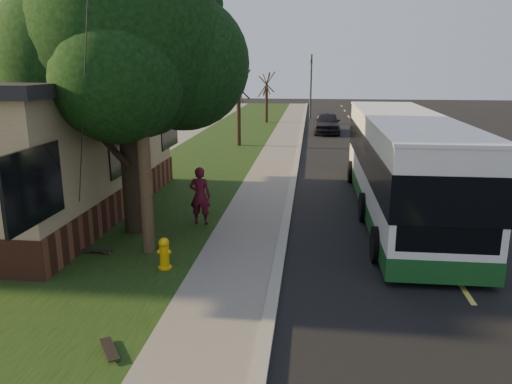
{
  "coord_description": "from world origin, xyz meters",
  "views": [
    {
      "loc": [
        0.7,
        -10.45,
        4.65
      ],
      "look_at": [
        -0.67,
        1.74,
        1.5
      ],
      "focal_mm": 35.0,
      "sensor_mm": 36.0,
      "label": 1
    }
  ],
  "objects_px": {
    "utility_pole": "(139,65)",
    "bare_tree_near": "(239,109)",
    "traffic_signal": "(311,82)",
    "skateboard_spare": "(96,250)",
    "fire_hydrant": "(164,253)",
    "skateboard_main": "(110,349)",
    "transit_bus": "(402,162)",
    "leafy_tree": "(127,44)",
    "bare_tree_far": "(266,98)",
    "distant_car": "(327,122)",
    "skateboarder": "(200,196)",
    "dumpster": "(10,182)"
  },
  "relations": [
    {
      "from": "leafy_tree",
      "to": "skateboarder",
      "type": "bearing_deg",
      "value": 23.14
    },
    {
      "from": "traffic_signal",
      "to": "transit_bus",
      "type": "xyz_separation_m",
      "value": [
        3.03,
        -28.69,
        -1.5
      ]
    },
    {
      "from": "skateboard_main",
      "to": "skateboarder",
      "type": "bearing_deg",
      "value": 90.0
    },
    {
      "from": "fire_hydrant",
      "to": "bare_tree_far",
      "type": "bearing_deg",
      "value": 90.76
    },
    {
      "from": "utility_pole",
      "to": "bare_tree_near",
      "type": "relative_size",
      "value": 2.11
    },
    {
      "from": "bare_tree_near",
      "to": "skateboard_main",
      "type": "height_order",
      "value": "bare_tree_near"
    },
    {
      "from": "bare_tree_far",
      "to": "skateboard_main",
      "type": "height_order",
      "value": "bare_tree_far"
    },
    {
      "from": "fire_hydrant",
      "to": "leafy_tree",
      "type": "xyz_separation_m",
      "value": [
        -1.57,
        2.65,
        4.73
      ]
    },
    {
      "from": "utility_pole",
      "to": "skateboard_main",
      "type": "distance_m",
      "value": 6.42
    },
    {
      "from": "leafy_tree",
      "to": "dumpster",
      "type": "height_order",
      "value": "leafy_tree"
    },
    {
      "from": "fire_hydrant",
      "to": "utility_pole",
      "type": "distance_m",
      "value": 4.37
    },
    {
      "from": "fire_hydrant",
      "to": "transit_bus",
      "type": "relative_size",
      "value": 0.06
    },
    {
      "from": "transit_bus",
      "to": "utility_pole",
      "type": "bearing_deg",
      "value": -147.74
    },
    {
      "from": "skateboarder",
      "to": "bare_tree_near",
      "type": "bearing_deg",
      "value": -83.98
    },
    {
      "from": "skateboard_main",
      "to": "distant_car",
      "type": "relative_size",
      "value": 0.17
    },
    {
      "from": "skateboard_spare",
      "to": "traffic_signal",
      "type": "bearing_deg",
      "value": 81.28
    },
    {
      "from": "utility_pole",
      "to": "skateboarder",
      "type": "xyz_separation_m",
      "value": [
        0.81,
        2.37,
        -3.71
      ]
    },
    {
      "from": "traffic_signal",
      "to": "transit_bus",
      "type": "bearing_deg",
      "value": -83.96
    },
    {
      "from": "skateboard_spare",
      "to": "dumpster",
      "type": "relative_size",
      "value": 0.42
    },
    {
      "from": "traffic_signal",
      "to": "skateboard_spare",
      "type": "xyz_separation_m",
      "value": [
        -5.1,
        -33.24,
        -3.04
      ]
    },
    {
      "from": "transit_bus",
      "to": "dumpster",
      "type": "height_order",
      "value": "transit_bus"
    },
    {
      "from": "traffic_signal",
      "to": "transit_bus",
      "type": "height_order",
      "value": "traffic_signal"
    },
    {
      "from": "skateboard_spare",
      "to": "distant_car",
      "type": "height_order",
      "value": "distant_car"
    },
    {
      "from": "bare_tree_near",
      "to": "dumpster",
      "type": "xyz_separation_m",
      "value": [
        -6.0,
        -12.96,
        -1.39
      ]
    },
    {
      "from": "bare_tree_far",
      "to": "transit_bus",
      "type": "xyz_separation_m",
      "value": [
        6.53,
        -24.69,
        -0.34
      ]
    },
    {
      "from": "skateboarder",
      "to": "distant_car",
      "type": "relative_size",
      "value": 0.39
    },
    {
      "from": "bare_tree_far",
      "to": "traffic_signal",
      "type": "xyz_separation_m",
      "value": [
        3.5,
        4.0,
        1.16
      ]
    },
    {
      "from": "leafy_tree",
      "to": "skateboarder",
      "type": "height_order",
      "value": "leafy_tree"
    },
    {
      "from": "skateboard_main",
      "to": "skateboard_spare",
      "type": "bearing_deg",
      "value": 116.26
    },
    {
      "from": "bare_tree_far",
      "to": "distant_car",
      "type": "relative_size",
      "value": 0.93
    },
    {
      "from": "skateboard_spare",
      "to": "skateboard_main",
      "type": "bearing_deg",
      "value": -63.74
    },
    {
      "from": "bare_tree_far",
      "to": "transit_bus",
      "type": "bearing_deg",
      "value": -75.18
    },
    {
      "from": "bare_tree_near",
      "to": "traffic_signal",
      "type": "bearing_deg",
      "value": 75.96
    },
    {
      "from": "transit_bus",
      "to": "bare_tree_far",
      "type": "bearing_deg",
      "value": 104.82
    },
    {
      "from": "leafy_tree",
      "to": "bare_tree_near",
      "type": "relative_size",
      "value": 1.81
    },
    {
      "from": "utility_pole",
      "to": "bare_tree_near",
      "type": "xyz_separation_m",
      "value": [
        -0.19,
        17.01,
        -2.48
      ]
    },
    {
      "from": "bare_tree_near",
      "to": "skateboarder",
      "type": "xyz_separation_m",
      "value": [
        1.0,
        -14.64,
        -1.23
      ]
    },
    {
      "from": "bare_tree_near",
      "to": "bare_tree_far",
      "type": "distance_m",
      "value": 12.01
    },
    {
      "from": "utility_pole",
      "to": "distant_car",
      "type": "relative_size",
      "value": 2.09
    },
    {
      "from": "bare_tree_near",
      "to": "skateboard_main",
      "type": "distance_m",
      "value": 21.62
    },
    {
      "from": "leafy_tree",
      "to": "dumpster",
      "type": "relative_size",
      "value": 4.01
    },
    {
      "from": "distant_car",
      "to": "bare_tree_near",
      "type": "bearing_deg",
      "value": -128.19
    },
    {
      "from": "utility_pole",
      "to": "leafy_tree",
      "type": "relative_size",
      "value": 1.16
    },
    {
      "from": "bare_tree_far",
      "to": "skateboard_main",
      "type": "bearing_deg",
      "value": -89.14
    },
    {
      "from": "bare_tree_near",
      "to": "skateboarder",
      "type": "height_order",
      "value": "bare_tree_near"
    },
    {
      "from": "skateboard_main",
      "to": "distant_car",
      "type": "height_order",
      "value": "distant_car"
    },
    {
      "from": "bare_tree_near",
      "to": "fire_hydrant",
      "type": "bearing_deg",
      "value": -87.14
    },
    {
      "from": "fire_hydrant",
      "to": "skateboard_main",
      "type": "bearing_deg",
      "value": -88.36
    },
    {
      "from": "bare_tree_near",
      "to": "transit_bus",
      "type": "relative_size",
      "value": 0.37
    },
    {
      "from": "bare_tree_far",
      "to": "skateboard_spare",
      "type": "relative_size",
      "value": 4.9
    }
  ]
}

